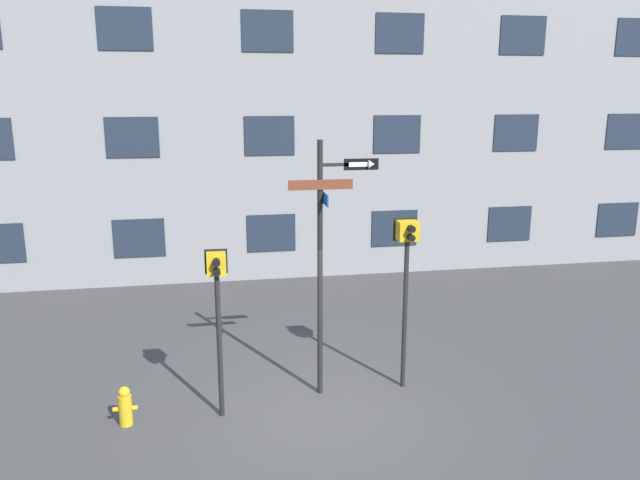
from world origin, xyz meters
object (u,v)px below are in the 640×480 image
object	(u,v)px
pedestrian_signal_left	(217,292)
pedestrian_signal_right	(407,259)
fire_hydrant	(125,407)
street_sign_pole	(325,249)

from	to	relation	value
pedestrian_signal_left	pedestrian_signal_right	world-z (taller)	pedestrian_signal_right
pedestrian_signal_left	fire_hydrant	distance (m)	2.26
street_sign_pole	fire_hydrant	xyz separation A→B (m)	(-3.19, -0.51, -2.21)
street_sign_pole	fire_hydrant	size ratio (longest dim) A/B	6.79
pedestrian_signal_left	fire_hydrant	size ratio (longest dim) A/B	4.26
pedestrian_signal_left	fire_hydrant	xyz separation A→B (m)	(-1.45, -0.02, -1.73)
pedestrian_signal_left	fire_hydrant	world-z (taller)	pedestrian_signal_left
street_sign_pole	pedestrian_signal_right	world-z (taller)	street_sign_pole
fire_hydrant	pedestrian_signal_right	bearing A→B (deg)	6.24
street_sign_pole	pedestrian_signal_right	xyz separation A→B (m)	(1.37, -0.01, -0.23)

